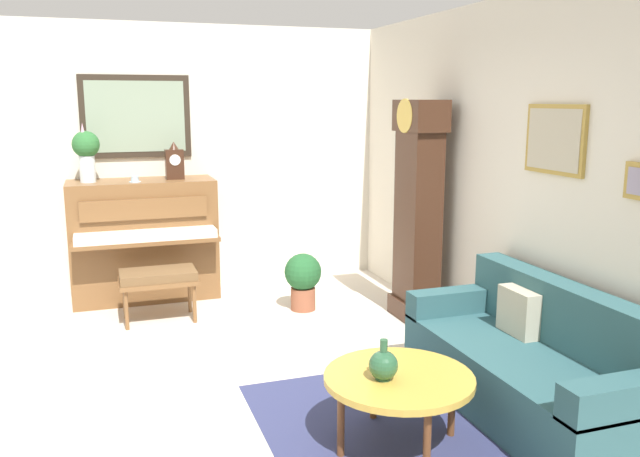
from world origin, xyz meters
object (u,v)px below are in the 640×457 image
Objects in this scene: couch at (533,366)px; flower_vase at (86,150)px; green_jug at (383,365)px; teacup at (135,180)px; mantel_clock at (174,162)px; potted_plant at (303,278)px; piano_bench at (158,278)px; grandfather_clock at (418,217)px; coffee_table at (399,380)px; piano at (144,239)px.

flower_vase is (-3.41, -2.71, 1.23)m from couch.
teacup is at bearing -161.56° from green_jug.
mantel_clock is 1.77m from potted_plant.
piano_bench is 6.03× the size of teacup.
flower_vase is at bearing -144.39° from piano_bench.
potted_plant is (-0.57, -0.93, -0.64)m from grandfather_clock.
mantel_clock is 3.73m from green_jug.
teacup reaches higher than green_jug.
potted_plant is (-2.51, -0.79, 0.01)m from couch.
coffee_table is 1.52× the size of flower_vase.
grandfather_clock is at bearing 73.26° from piano_bench.
couch is (2.63, 2.15, -0.09)m from piano_bench.
flower_vase is (-0.78, -0.56, 1.13)m from piano_bench.
grandfather_clock reaches higher than piano_bench.
piano is 0.65m from teacup.
grandfather_clock reaches higher than potted_plant.
potted_plant is at bearing 57.57° from piano.
coffee_table is at bearing -83.31° from couch.
coffee_table is at bearing 101.10° from green_jug.
coffee_table is (2.75, 1.12, 0.01)m from piano_bench.
grandfather_clock is at bearing 57.90° from piano.
coffee_table is 3.67× the size of green_jug.
teacup is (-0.65, -0.13, 0.84)m from piano_bench.
potted_plant is (0.12, 1.36, -0.08)m from piano_bench.
grandfather_clock is 3.50× the size of flower_vase.
couch is 1.16m from green_jug.
mantel_clock is 0.66× the size of flower_vase.
piano is at bearing -163.19° from green_jug.
piano_bench is 1.49m from flower_vase.
piano is 0.85m from mantel_clock.
flower_vase reaches higher than mantel_clock.
potted_plant is at bearing 174.91° from coffee_table.
coffee_table is at bearing 22.27° from piano_bench.
grandfather_clock is at bearing 148.54° from green_jug.
grandfather_clock is 2.31× the size of coffee_table.
green_jug is (0.14, -1.13, 0.22)m from couch.
piano_bench is at bearing 4.28° from piano.
coffee_table is 0.16m from green_jug.
piano_bench is 0.34× the size of grandfather_clock.
grandfather_clock is at bearing 62.70° from flower_vase.
piano_bench is at bearing -159.88° from green_jug.
piano is 6.00× the size of green_jug.
green_jug is (3.55, 0.74, -0.86)m from mantel_clock.
teacup is at bearing 73.18° from flower_vase.
couch is at bearing 38.47° from flower_vase.
couch is (3.41, 2.21, -0.31)m from piano.
potted_plant reaches higher than piano_bench.
teacup is at bearing -26.74° from piano.
flower_vase is at bearing -106.82° from teacup.
couch is at bearing 28.77° from mantel_clock.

